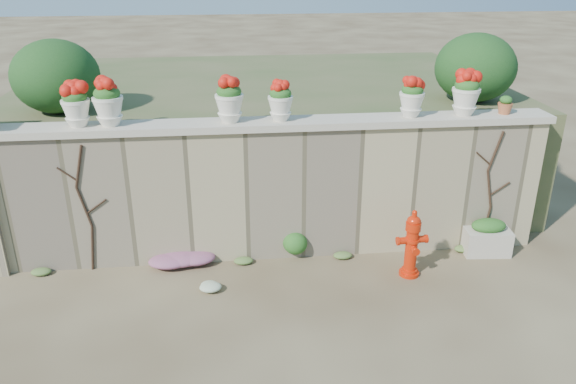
{
  "coord_description": "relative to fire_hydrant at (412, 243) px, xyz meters",
  "views": [
    {
      "loc": [
        -0.63,
        -5.81,
        4.24
      ],
      "look_at": [
        0.16,
        1.4,
        1.17
      ],
      "focal_mm": 35.0,
      "sensor_mm": 36.0,
      "label": 1
    }
  ],
  "objects": [
    {
      "name": "terracotta_pot",
      "position": [
        1.52,
        0.87,
        1.71
      ],
      "size": [
        0.21,
        0.21,
        0.26
      ],
      "color": "#A85933",
      "rests_on": "wall_cap"
    },
    {
      "name": "vine_right",
      "position": [
        1.37,
        0.65,
        0.48
      ],
      "size": [
        0.6,
        0.04,
        1.91
      ],
      "color": "black",
      "rests_on": "ground"
    },
    {
      "name": "ground",
      "position": [
        -1.85,
        -0.93,
        -0.51
      ],
      "size": [
        80.0,
        80.0,
        0.0
      ],
      "primitive_type": "plane",
      "color": "#483724",
      "rests_on": "ground"
    },
    {
      "name": "planter_box",
      "position": [
        1.36,
        0.5,
        -0.24
      ],
      "size": [
        0.72,
        0.46,
        0.57
      ],
      "rotation": [
        0.0,
        0.0,
        -0.09
      ],
      "color": "beige",
      "rests_on": "ground"
    },
    {
      "name": "urn_pot_3",
      "position": [
        -1.76,
        0.87,
        1.86
      ],
      "size": [
        0.35,
        0.35,
        0.55
      ],
      "color": "white",
      "rests_on": "wall_cap"
    },
    {
      "name": "wall_cap",
      "position": [
        -1.85,
        0.87,
        1.54
      ],
      "size": [
        8.1,
        0.52,
        0.1
      ],
      "primitive_type": "cube",
      "color": "beige",
      "rests_on": "stone_wall"
    },
    {
      "name": "magenta_clump",
      "position": [
        -3.27,
        0.62,
        -0.38
      ],
      "size": [
        0.95,
        0.63,
        0.25
      ],
      "primitive_type": "ellipsoid",
      "color": "#C527A1",
      "rests_on": "ground"
    },
    {
      "name": "raised_fill",
      "position": [
        -1.85,
        4.07,
        0.49
      ],
      "size": [
        9.0,
        6.0,
        2.0
      ],
      "primitive_type": "cube",
      "color": "#384C23",
      "rests_on": "ground"
    },
    {
      "name": "urn_pot_4",
      "position": [
        0.11,
        0.87,
        1.87
      ],
      "size": [
        0.36,
        0.36,
        0.56
      ],
      "color": "white",
      "rests_on": "wall_cap"
    },
    {
      "name": "urn_pot_1",
      "position": [
        -4.09,
        0.87,
        1.91
      ],
      "size": [
        0.41,
        0.41,
        0.64
      ],
      "color": "white",
      "rests_on": "wall_cap"
    },
    {
      "name": "white_flowers",
      "position": [
        -2.89,
        -0.1,
        -0.43
      ],
      "size": [
        0.44,
        0.35,
        0.16
      ],
      "primitive_type": "ellipsoid",
      "color": "white",
      "rests_on": "ground"
    },
    {
      "name": "vine_left",
      "position": [
        -4.53,
        0.65,
        0.48
      ],
      "size": [
        0.6,
        0.04,
        1.91
      ],
      "color": "black",
      "rests_on": "ground"
    },
    {
      "name": "back_shrub_right",
      "position": [
        1.55,
        2.07,
        2.04
      ],
      "size": [
        1.3,
        1.3,
        1.1
      ],
      "primitive_type": "ellipsoid",
      "color": "#143814",
      "rests_on": "raised_fill"
    },
    {
      "name": "stone_wall",
      "position": [
        -1.85,
        0.87,
        0.49
      ],
      "size": [
        8.0,
        0.4,
        2.0
      ],
      "primitive_type": "cube",
      "color": "tan",
      "rests_on": "ground"
    },
    {
      "name": "urn_pot_5",
      "position": [
        0.91,
        0.87,
        1.9
      ],
      "size": [
        0.4,
        0.4,
        0.63
      ],
      "color": "white",
      "rests_on": "wall_cap"
    },
    {
      "name": "urn_pot_2",
      "position": [
        -2.46,
        0.87,
        1.9
      ],
      "size": [
        0.39,
        0.39,
        0.62
      ],
      "color": "white",
      "rests_on": "wall_cap"
    },
    {
      "name": "urn_pot_0",
      "position": [
        -4.51,
        0.87,
        1.88
      ],
      "size": [
        0.38,
        0.38,
        0.59
      ],
      "color": "white",
      "rests_on": "wall_cap"
    },
    {
      "name": "green_shrub",
      "position": [
        -1.55,
        0.62,
        -0.23
      ],
      "size": [
        0.59,
        0.53,
        0.56
      ],
      "primitive_type": "ellipsoid",
      "color": "#1E5119",
      "rests_on": "ground"
    },
    {
      "name": "fire_hydrant",
      "position": [
        0.0,
        0.0,
        0.0
      ],
      "size": [
        0.43,
        0.31,
        1.01
      ],
      "rotation": [
        0.0,
        0.0,
        0.07
      ],
      "color": "red",
      "rests_on": "ground"
    },
    {
      "name": "back_shrub_left",
      "position": [
        -5.05,
        2.07,
        2.04
      ],
      "size": [
        1.3,
        1.3,
        1.1
      ],
      "primitive_type": "ellipsoid",
      "color": "#143814",
      "rests_on": "raised_fill"
    }
  ]
}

